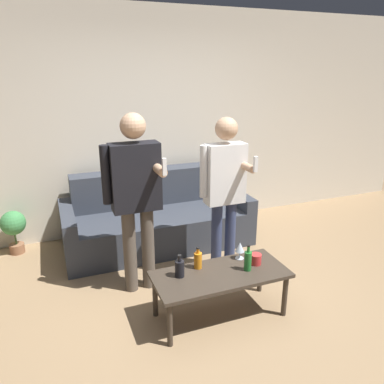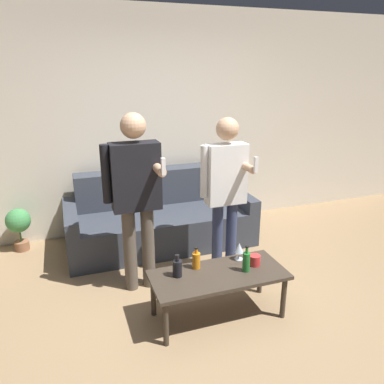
{
  "view_description": "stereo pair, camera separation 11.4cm",
  "coord_description": "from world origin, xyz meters",
  "views": [
    {
      "loc": [
        -1.24,
        -2.32,
        2.01
      ],
      "look_at": [
        -0.09,
        0.62,
        0.95
      ],
      "focal_mm": 35.0,
      "sensor_mm": 36.0,
      "label": 1
    },
    {
      "loc": [
        -1.14,
        -2.36,
        2.01
      ],
      "look_at": [
        -0.09,
        0.62,
        0.95
      ],
      "focal_mm": 35.0,
      "sensor_mm": 36.0,
      "label": 2
    }
  ],
  "objects": [
    {
      "name": "person_standing_right",
      "position": [
        0.28,
        0.72,
        0.94
      ],
      "size": [
        0.45,
        0.41,
        1.58
      ],
      "color": "navy",
      "rests_on": "ground_plane"
    },
    {
      "name": "bottle_dark",
      "position": [
        0.18,
        0.06,
        0.5
      ],
      "size": [
        0.06,
        0.06,
        0.23
      ],
      "color": "#23752D",
      "rests_on": "coffee_table"
    },
    {
      "name": "couch",
      "position": [
        -0.14,
        1.67,
        0.3
      ],
      "size": [
        2.13,
        0.92,
        0.84
      ],
      "color": "#383D47",
      "rests_on": "ground_plane"
    },
    {
      "name": "person_standing_left",
      "position": [
        -0.57,
        0.76,
        0.97
      ],
      "size": [
        0.51,
        0.43,
        1.65
      ],
      "color": "brown",
      "rests_on": "ground_plane"
    },
    {
      "name": "coffee_table",
      "position": [
        -0.04,
        0.1,
        0.36
      ],
      "size": [
        1.11,
        0.49,
        0.41
      ],
      "color": "#3D3328",
      "rests_on": "ground_plane"
    },
    {
      "name": "wall_back",
      "position": [
        0.0,
        2.18,
        1.35
      ],
      "size": [
        8.0,
        0.06,
        2.7
      ],
      "color": "beige",
      "rests_on": "ground_plane"
    },
    {
      "name": "bottle_orange",
      "position": [
        -0.37,
        0.18,
        0.48
      ],
      "size": [
        0.08,
        0.08,
        0.19
      ],
      "color": "black",
      "rests_on": "coffee_table"
    },
    {
      "name": "potted_plant",
      "position": [
        -1.7,
        1.97,
        0.33
      ],
      "size": [
        0.27,
        0.27,
        0.5
      ],
      "color": "#936042",
      "rests_on": "ground_plane"
    },
    {
      "name": "bottle_green",
      "position": [
        -0.19,
        0.25,
        0.48
      ],
      "size": [
        0.07,
        0.07,
        0.19
      ],
      "color": "orange",
      "rests_on": "coffee_table"
    },
    {
      "name": "cup_on_table",
      "position": [
        0.3,
        0.13,
        0.45
      ],
      "size": [
        0.1,
        0.1,
        0.09
      ],
      "color": "red",
      "rests_on": "coffee_table"
    },
    {
      "name": "ground_plane",
      "position": [
        0.0,
        0.0,
        0.0
      ],
      "size": [
        16.0,
        16.0,
        0.0
      ],
      "primitive_type": "plane",
      "color": "#997A56"
    },
    {
      "name": "wine_glass_near",
      "position": [
        0.22,
        0.26,
        0.51
      ],
      "size": [
        0.08,
        0.08,
        0.16
      ],
      "color": "silver",
      "rests_on": "coffee_table"
    }
  ]
}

